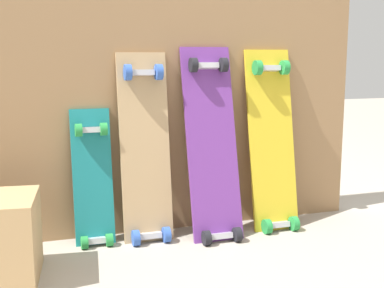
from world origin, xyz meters
The scene contains 6 objects.
ground_plane centered at (0.00, 0.00, 0.00)m, with size 12.00×12.00×0.00m, color #A89E8E.
plywood_wall_panel centered at (0.00, 0.07, 0.92)m, with size 1.70×0.04×1.83m, color #99724C.
skateboard_teal centered at (-0.43, -0.02, 0.26)m, with size 0.17×0.16×0.65m.
skateboard_natural centered at (-0.20, -0.03, 0.38)m, with size 0.22×0.20×0.88m.
skateboard_purple centered at (0.09, -0.08, 0.39)m, with size 0.23×0.29×0.91m.
skateboard_yellow centered at (0.40, -0.05, 0.38)m, with size 0.22×0.24×0.89m.
Camera 1 is at (-0.68, -2.17, 0.80)m, focal length 47.79 mm.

